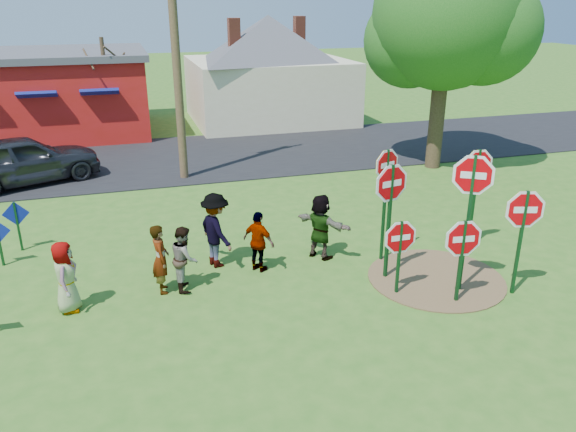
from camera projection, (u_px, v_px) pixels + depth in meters
name	position (u px, v px, depth m)	size (l,w,h in m)	color
ground	(241.00, 286.00, 12.99)	(120.00, 120.00, 0.00)	#30631C
road	(182.00, 158.00, 23.24)	(120.00, 7.50, 0.04)	black
dirt_patch	(436.00, 278.00, 13.30)	(3.20, 3.20, 0.03)	brown
red_building	(47.00, 93.00, 26.84)	(9.40, 7.69, 3.90)	#A71810
cream_house	(269.00, 65.00, 29.45)	(9.40, 9.40, 6.50)	beige
stop_sign_a	(400.00, 243.00, 12.21)	(1.02, 0.07, 1.88)	#103C1A
stop_sign_b	(386.00, 177.00, 13.45)	(0.95, 0.36, 3.02)	#103C1A
stop_sign_c	(471.00, 192.00, 11.95)	(1.02, 0.65, 3.33)	#103C1A
stop_sign_d	(477.00, 174.00, 14.20)	(1.10, 0.08, 2.84)	#103C1A
stop_sign_e	(463.00, 245.00, 11.83)	(1.10, 0.14, 2.05)	#103C1A
stop_sign_f	(524.00, 217.00, 12.01)	(1.10, 0.34, 2.58)	#103C1A
stop_sign_g	(391.00, 196.00, 12.64)	(1.16, 0.27, 2.94)	#103C1A
blue_diamond_d	(17.00, 220.00, 14.51)	(0.67, 0.06, 1.36)	#103C1A
person_a	(66.00, 277.00, 11.70)	(0.77, 0.50, 1.58)	#425691
person_b	(161.00, 259.00, 12.46)	(0.59, 0.39, 1.61)	#286A57
person_c	(185.00, 258.00, 12.62)	(0.73, 0.57, 1.51)	brown
person_d	(216.00, 230.00, 13.65)	(1.21, 0.70, 1.87)	#303134
person_e	(259.00, 242.00, 13.44)	(0.89, 0.37, 1.52)	#402A51
person_f	(321.00, 226.00, 14.12)	(1.57, 0.50, 1.69)	#22593B
suv	(23.00, 160.00, 19.68)	(2.05, 5.10, 1.74)	#29292D
utility_pole	(174.00, 34.00, 18.87)	(2.27, 0.91, 9.66)	#4C3823
leafy_tree	(449.00, 23.00, 20.19)	(5.85, 5.34, 8.32)	#382819
bare_tree_east	(106.00, 76.00, 24.49)	(1.80, 1.80, 4.65)	#382819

